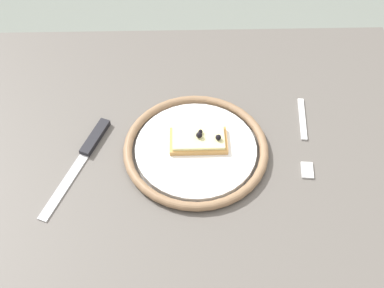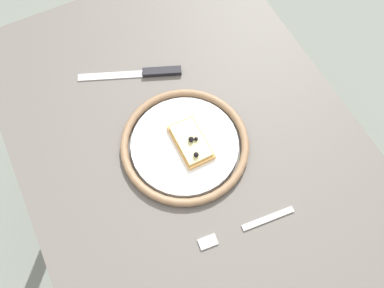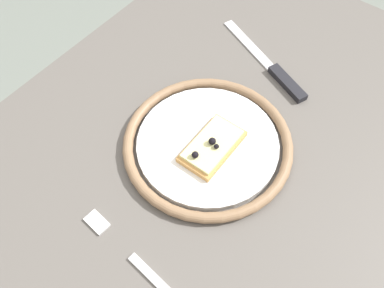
# 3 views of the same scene
# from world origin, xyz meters

# --- Properties ---
(ground_plane) EXTENTS (6.00, 6.00, 0.00)m
(ground_plane) POSITION_xyz_m (0.00, 0.00, 0.00)
(ground_plane) COLOR slate
(dining_table) EXTENTS (0.95, 0.71, 0.78)m
(dining_table) POSITION_xyz_m (0.00, 0.00, 0.67)
(dining_table) COLOR #5B5651
(dining_table) RESTS_ON ground_plane
(plate) EXTENTS (0.27, 0.27, 0.02)m
(plate) POSITION_xyz_m (-0.02, 0.01, 0.79)
(plate) COLOR white
(plate) RESTS_ON dining_table
(pizza_slice_near) EXTENTS (0.11, 0.06, 0.03)m
(pizza_slice_near) POSITION_xyz_m (-0.03, -0.00, 0.80)
(pizza_slice_near) COLOR tan
(pizza_slice_near) RESTS_ON plate
(knife) EXTENTS (0.11, 0.23, 0.01)m
(knife) POSITION_xyz_m (0.19, 0.01, 0.78)
(knife) COLOR silver
(knife) RESTS_ON dining_table
(fork) EXTENTS (0.04, 0.20, 0.00)m
(fork) POSITION_xyz_m (-0.23, -0.02, 0.78)
(fork) COLOR silver
(fork) RESTS_ON dining_table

